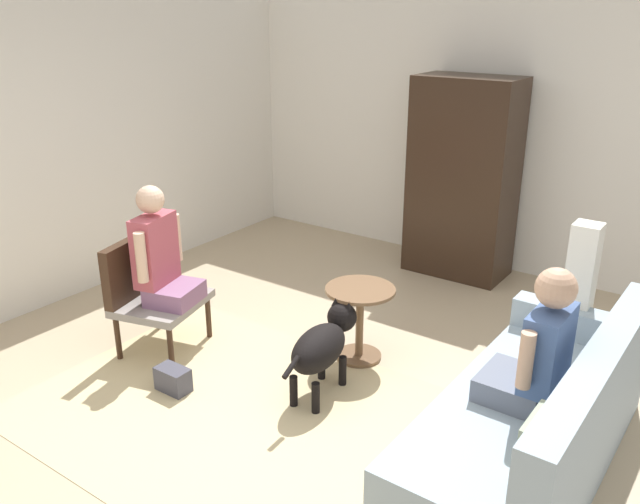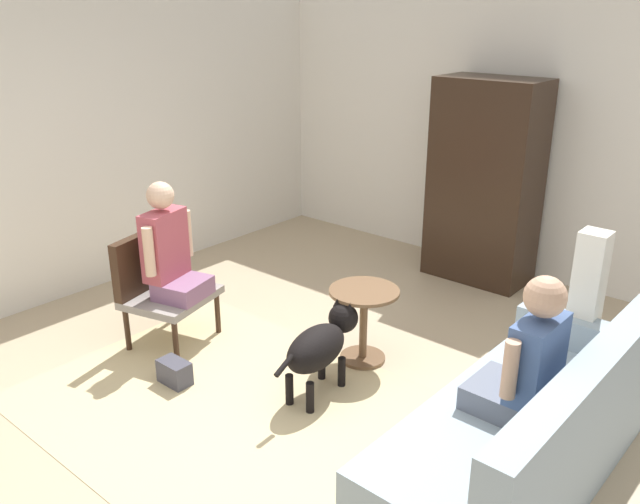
# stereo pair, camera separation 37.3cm
# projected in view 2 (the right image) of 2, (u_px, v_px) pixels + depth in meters

# --- Properties ---
(ground_plane) EXTENTS (7.97, 7.97, 0.00)m
(ground_plane) POSITION_uv_depth(u_px,v_px,m) (288.00, 415.00, 4.35)
(ground_plane) COLOR tan
(back_wall) EXTENTS (6.34, 0.12, 2.75)m
(back_wall) POSITION_uv_depth(u_px,v_px,m) (527.00, 136.00, 6.27)
(back_wall) COLOR silver
(back_wall) RESTS_ON ground
(left_wall) EXTENTS (0.12, 7.24, 2.75)m
(left_wall) POSITION_uv_depth(u_px,v_px,m) (70.00, 145.00, 5.86)
(left_wall) COLOR silver
(left_wall) RESTS_ON ground
(area_rug) EXTENTS (3.15, 2.12, 0.01)m
(area_rug) POSITION_uv_depth(u_px,v_px,m) (252.00, 417.00, 4.32)
(area_rug) COLOR #C6B284
(area_rug) RESTS_ON ground
(couch) EXTENTS (0.91, 2.11, 0.88)m
(couch) POSITION_uv_depth(u_px,v_px,m) (527.00, 434.00, 3.67)
(couch) COLOR #8EA0AD
(couch) RESTS_ON ground
(armchair) EXTENTS (0.72, 0.78, 0.89)m
(armchair) POSITION_uv_depth(u_px,v_px,m) (158.00, 281.00, 5.18)
(armchair) COLOR #382316
(armchair) RESTS_ON ground
(person_on_couch) EXTENTS (0.46, 0.55, 0.84)m
(person_on_couch) POSITION_uv_depth(u_px,v_px,m) (527.00, 360.00, 3.51)
(person_on_couch) COLOR slate
(person_on_armchair) EXTENTS (0.49, 0.52, 0.91)m
(person_on_armchair) POSITION_uv_depth(u_px,v_px,m) (169.00, 250.00, 5.02)
(person_on_armchair) COLOR #855A7E
(round_end_table) EXTENTS (0.53, 0.53, 0.59)m
(round_end_table) POSITION_uv_depth(u_px,v_px,m) (364.00, 317.00, 4.90)
(round_end_table) COLOR brown
(round_end_table) RESTS_ON ground
(dog) EXTENTS (0.35, 0.90, 0.59)m
(dog) POSITION_uv_depth(u_px,v_px,m) (321.00, 344.00, 4.49)
(dog) COLOR black
(dog) RESTS_ON ground
(column_lamp) EXTENTS (0.20, 0.20, 1.21)m
(column_lamp) POSITION_uv_depth(u_px,v_px,m) (583.00, 319.00, 4.35)
(column_lamp) COLOR #4C4742
(column_lamp) RESTS_ON ground
(armoire_cabinet) EXTENTS (0.97, 0.56, 1.94)m
(armoire_cabinet) POSITION_uv_depth(u_px,v_px,m) (485.00, 182.00, 6.23)
(armoire_cabinet) COLOR black
(armoire_cabinet) RESTS_ON ground
(handbag) EXTENTS (0.24, 0.15, 0.18)m
(handbag) POSITION_uv_depth(u_px,v_px,m) (175.00, 372.00, 4.69)
(handbag) COLOR #3F3F4C
(handbag) RESTS_ON ground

